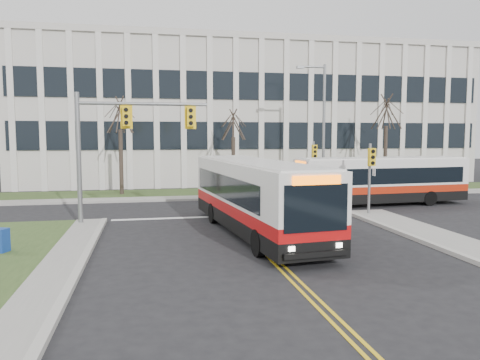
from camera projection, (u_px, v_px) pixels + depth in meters
name	position (u px, v px, depth m)	size (l,w,h in m)	color
ground	(270.00, 256.00, 16.38)	(120.00, 120.00, 0.00)	black
sidewalk_west	(17.00, 327.00, 10.15)	(1.20, 26.00, 0.14)	#9E9B93
sidewalk_cross	(284.00, 196.00, 32.18)	(44.00, 1.60, 0.14)	#9E9B93
building_lawn	(273.00, 191.00, 34.92)	(44.00, 5.00, 0.12)	#334C20
office_building	(242.00, 117.00, 46.08)	(40.00, 16.00, 12.00)	beige
mast_arm_signal	(115.00, 134.00, 21.90)	(6.11, 0.38, 6.20)	slate
signal_pole_near	(371.00, 168.00, 24.26)	(0.34, 0.39, 3.80)	slate
signal_pole_far	(314.00, 160.00, 32.57)	(0.34, 0.39, 3.80)	slate
streetlight	(322.00, 122.00, 33.25)	(2.15, 0.25, 9.20)	slate
directory_sign	(242.00, 178.00, 33.84)	(1.50, 0.12, 2.00)	slate
tree_left	(120.00, 117.00, 32.29)	(1.80, 1.80, 7.70)	#42352B
tree_mid	(233.00, 126.00, 34.08)	(1.80, 1.80, 6.82)	#42352B
tree_right	(386.00, 113.00, 36.08)	(1.80, 1.80, 8.25)	#42352B
bus_main	(255.00, 198.00, 19.98)	(2.50, 11.53, 3.07)	silver
bus_cross	(382.00, 182.00, 28.34)	(2.30, 10.60, 2.83)	silver
newspaper_box_blue	(0.00, 242.00, 16.46)	(0.50, 0.45, 0.95)	navy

